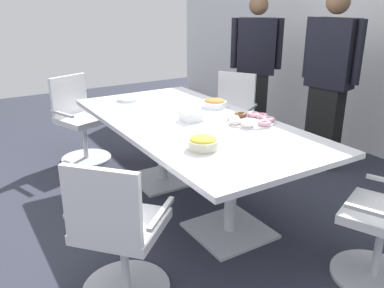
# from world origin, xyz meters

# --- Properties ---
(ground_plane) EXTENTS (10.00, 10.00, 0.01)m
(ground_plane) POSITION_xyz_m (0.00, 0.00, -0.01)
(ground_plane) COLOR #2D303D
(conference_table) EXTENTS (2.40, 1.20, 0.75)m
(conference_table) POSITION_xyz_m (0.00, 0.00, 0.63)
(conference_table) COLOR silver
(conference_table) RESTS_ON ground
(office_chair_0) EXTENTS (0.69, 0.69, 0.91)m
(office_chair_0) POSITION_xyz_m (-1.52, -0.49, 0.41)
(office_chair_0) COLOR silver
(office_chair_0) RESTS_ON ground
(office_chair_1) EXTENTS (0.76, 0.76, 0.91)m
(office_chair_1) POSITION_xyz_m (0.78, -0.98, 0.41)
(office_chair_1) COLOR silver
(office_chair_1) RESTS_ON ground
(office_chair_3) EXTENTS (0.74, 0.74, 0.91)m
(office_chair_3) POSITION_xyz_m (-0.77, 0.98, 0.41)
(office_chair_3) COLOR silver
(office_chair_3) RESTS_ON ground
(person_standing_0) EXTENTS (0.45, 0.52, 1.72)m
(person_standing_0) POSITION_xyz_m (-1.08, 1.57, 0.90)
(person_standing_0) COLOR black
(person_standing_0) RESTS_ON ground
(person_standing_1) EXTENTS (0.61, 0.31, 1.78)m
(person_standing_1) POSITION_xyz_m (-0.01, 1.62, 0.93)
(person_standing_1) COLOR black
(person_standing_1) RESTS_ON ground
(snack_bowl_pretzels) EXTENTS (0.22, 0.22, 0.08)m
(snack_bowl_pretzels) POSITION_xyz_m (-0.26, 0.41, 0.79)
(snack_bowl_pretzels) COLOR white
(snack_bowl_pretzels) RESTS_ON conference_table
(snack_bowl_chips_yellow) EXTENTS (0.21, 0.21, 0.09)m
(snack_bowl_chips_yellow) POSITION_xyz_m (0.58, -0.27, 0.80)
(snack_bowl_chips_yellow) COLOR beige
(snack_bowl_chips_yellow) RESTS_ON conference_table
(donut_platter) EXTENTS (0.40, 0.40, 0.04)m
(donut_platter) POSITION_xyz_m (0.27, 0.39, 0.77)
(donut_platter) COLOR white
(donut_platter) RESTS_ON conference_table
(plate_stack) EXTENTS (0.21, 0.21, 0.03)m
(plate_stack) POSITION_xyz_m (-0.91, -0.17, 0.77)
(plate_stack) COLOR white
(plate_stack) RESTS_ON conference_table
(napkin_pile) EXTENTS (0.15, 0.15, 0.08)m
(napkin_pile) POSITION_xyz_m (-0.01, -0.00, 0.79)
(napkin_pile) COLOR white
(napkin_pile) RESTS_ON conference_table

